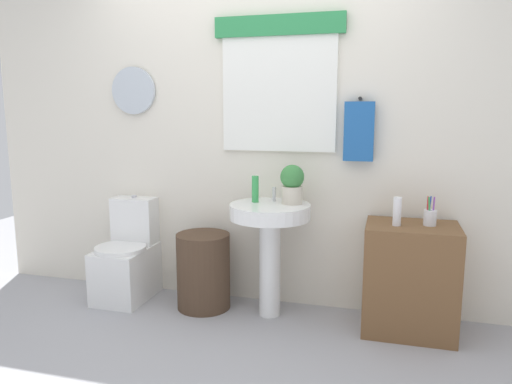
% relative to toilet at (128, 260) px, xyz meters
% --- Properties ---
extents(ground_plane, '(8.00, 8.00, 0.00)m').
position_rel_toilet_xyz_m(ground_plane, '(0.97, -0.89, -0.29)').
color(ground_plane, '#A3A3A8').
extents(back_wall, '(4.40, 0.18, 2.60)m').
position_rel_toilet_xyz_m(back_wall, '(0.97, 0.26, 1.01)').
color(back_wall, silver).
rests_on(back_wall, ground_plane).
extents(toilet, '(0.38, 0.51, 0.78)m').
position_rel_toilet_xyz_m(toilet, '(0.00, 0.00, 0.00)').
color(toilet, white).
rests_on(toilet, ground_plane).
extents(laundry_hamper, '(0.39, 0.39, 0.55)m').
position_rel_toilet_xyz_m(laundry_hamper, '(0.64, -0.04, -0.02)').
color(laundry_hamper, '#4C3828').
rests_on(laundry_hamper, ground_plane).
extents(pedestal_sink, '(0.56, 0.56, 0.80)m').
position_rel_toilet_xyz_m(pedestal_sink, '(1.14, -0.04, 0.32)').
color(pedestal_sink, white).
rests_on(pedestal_sink, ground_plane).
extents(faucet, '(0.03, 0.03, 0.10)m').
position_rel_toilet_xyz_m(faucet, '(1.14, 0.08, 0.55)').
color(faucet, silver).
rests_on(faucet, pedestal_sink).
extents(wooden_cabinet, '(0.58, 0.44, 0.71)m').
position_rel_toilet_xyz_m(wooden_cabinet, '(2.08, -0.04, 0.06)').
color(wooden_cabinet, brown).
rests_on(wooden_cabinet, ground_plane).
extents(soap_bottle, '(0.05, 0.05, 0.19)m').
position_rel_toilet_xyz_m(soap_bottle, '(1.02, 0.01, 0.60)').
color(soap_bottle, green).
rests_on(soap_bottle, pedestal_sink).
extents(potted_plant, '(0.16, 0.16, 0.27)m').
position_rel_toilet_xyz_m(potted_plant, '(1.28, 0.02, 0.65)').
color(potted_plant, beige).
rests_on(potted_plant, pedestal_sink).
extents(lotion_bottle, '(0.05, 0.05, 0.18)m').
position_rel_toilet_xyz_m(lotion_bottle, '(1.97, -0.08, 0.51)').
color(lotion_bottle, white).
rests_on(lotion_bottle, wooden_cabinet).
extents(toothbrush_cup, '(0.08, 0.08, 0.19)m').
position_rel_toilet_xyz_m(toothbrush_cup, '(2.18, -0.02, 0.47)').
color(toothbrush_cup, silver).
rests_on(toothbrush_cup, wooden_cabinet).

